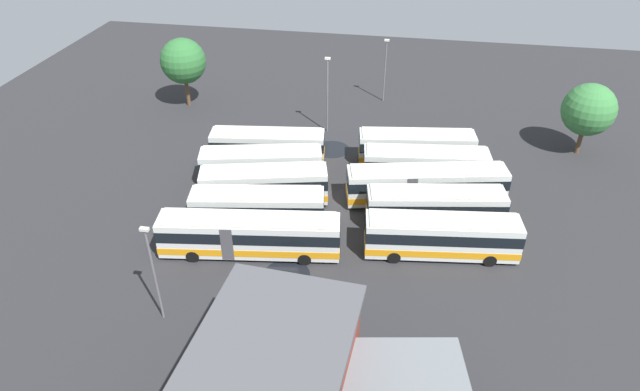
{
  "coord_description": "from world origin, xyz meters",
  "views": [
    {
      "loc": [
        5.01,
        -39.61,
        27.57
      ],
      "look_at": [
        -1.85,
        -1.39,
        1.46
      ],
      "focal_mm": 31.16,
      "sensor_mm": 36.0,
      "label": 1
    }
  ],
  "objects_px": {
    "bus_row0_slot3": "(262,165)",
    "bus_row1_slot4": "(416,147)",
    "bus_row0_slot0": "(249,235)",
    "bus_row1_slot0": "(442,236)",
    "bus_row1_slot1": "(435,207)",
    "maintenance_shelter": "(370,384)",
    "bus_row1_slot2": "(426,184)",
    "lamp_post_mid_lot": "(385,68)",
    "bus_row1_slot3": "(425,165)",
    "tree_northeast": "(589,110)",
    "lamp_post_far_corner": "(153,270)",
    "bus_row0_slot2": "(264,185)",
    "lamp_post_by_building": "(327,92)",
    "bus_row0_slot4": "(268,146)",
    "bus_row0_slot1": "(258,208)",
    "tree_south_edge": "(183,61)"
  },
  "relations": [
    {
      "from": "bus_row0_slot3",
      "to": "bus_row1_slot4",
      "type": "height_order",
      "value": "same"
    },
    {
      "from": "bus_row0_slot0",
      "to": "bus_row1_slot0",
      "type": "relative_size",
      "value": 1.18
    },
    {
      "from": "bus_row1_slot1",
      "to": "maintenance_shelter",
      "type": "xyz_separation_m",
      "value": [
        -3.38,
        -19.44,
        2.01
      ]
    },
    {
      "from": "bus_row1_slot0",
      "to": "bus_row1_slot2",
      "type": "relative_size",
      "value": 0.85
    },
    {
      "from": "bus_row1_slot1",
      "to": "lamp_post_mid_lot",
      "type": "bearing_deg",
      "value": 104.34
    },
    {
      "from": "bus_row1_slot3",
      "to": "tree_northeast",
      "type": "bearing_deg",
      "value": 29.03
    },
    {
      "from": "bus_row0_slot3",
      "to": "lamp_post_far_corner",
      "type": "relative_size",
      "value": 1.49
    },
    {
      "from": "bus_row1_slot0",
      "to": "maintenance_shelter",
      "type": "xyz_separation_m",
      "value": [
        -3.9,
        -15.71,
        2.01
      ]
    },
    {
      "from": "bus_row0_slot2",
      "to": "bus_row1_slot3",
      "type": "distance_m",
      "value": 14.73
    },
    {
      "from": "bus_row0_slot2",
      "to": "bus_row0_slot0",
      "type": "bearing_deg",
      "value": -84.7
    },
    {
      "from": "lamp_post_mid_lot",
      "to": "lamp_post_far_corner",
      "type": "relative_size",
      "value": 0.99
    },
    {
      "from": "lamp_post_far_corner",
      "to": "lamp_post_by_building",
      "type": "bearing_deg",
      "value": 77.59
    },
    {
      "from": "bus_row0_slot4",
      "to": "lamp_post_by_building",
      "type": "xyz_separation_m",
      "value": [
        4.51,
        7.54,
        2.73
      ]
    },
    {
      "from": "lamp_post_mid_lot",
      "to": "bus_row1_slot4",
      "type": "bearing_deg",
      "value": -73.19
    },
    {
      "from": "bus_row1_slot4",
      "to": "bus_row0_slot4",
      "type": "bearing_deg",
      "value": -170.72
    },
    {
      "from": "bus_row1_slot3",
      "to": "lamp_post_mid_lot",
      "type": "height_order",
      "value": "lamp_post_mid_lot"
    },
    {
      "from": "bus_row1_slot3",
      "to": "bus_row1_slot4",
      "type": "height_order",
      "value": "same"
    },
    {
      "from": "bus_row0_slot1",
      "to": "bus_row1_slot2",
      "type": "relative_size",
      "value": 0.79
    },
    {
      "from": "bus_row0_slot3",
      "to": "lamp_post_mid_lot",
      "type": "xyz_separation_m",
      "value": [
        9.43,
        20.08,
        2.34
      ]
    },
    {
      "from": "bus_row0_slot0",
      "to": "maintenance_shelter",
      "type": "relative_size",
      "value": 1.26
    },
    {
      "from": "bus_row1_slot4",
      "to": "lamp_post_far_corner",
      "type": "xyz_separation_m",
      "value": [
        -15.85,
        -23.41,
        2.39
      ]
    },
    {
      "from": "lamp_post_far_corner",
      "to": "bus_row0_slot1",
      "type": "bearing_deg",
      "value": 71.72
    },
    {
      "from": "bus_row0_slot3",
      "to": "maintenance_shelter",
      "type": "bearing_deg",
      "value": -62.47
    },
    {
      "from": "bus_row1_slot4",
      "to": "lamp_post_mid_lot",
      "type": "xyz_separation_m",
      "value": [
        -4.3,
        14.22,
        2.34
      ]
    },
    {
      "from": "lamp_post_by_building",
      "to": "tree_south_edge",
      "type": "xyz_separation_m",
      "value": [
        -17.07,
        3.69,
        0.84
      ]
    },
    {
      "from": "bus_row0_slot1",
      "to": "bus_row1_slot1",
      "type": "xyz_separation_m",
      "value": [
        14.09,
        2.69,
        0.0
      ]
    },
    {
      "from": "bus_row1_slot4",
      "to": "bus_row1_slot3",
      "type": "bearing_deg",
      "value": -74.15
    },
    {
      "from": "bus_row0_slot0",
      "to": "bus_row0_slot1",
      "type": "xyz_separation_m",
      "value": [
        -0.26,
        3.47,
        -0.0
      ]
    },
    {
      "from": "bus_row0_slot2",
      "to": "lamp_post_far_corner",
      "type": "height_order",
      "value": "lamp_post_far_corner"
    },
    {
      "from": "bus_row0_slot0",
      "to": "lamp_post_by_building",
      "type": "xyz_separation_m",
      "value": [
        2.43,
        21.2,
        2.73
      ]
    },
    {
      "from": "bus_row1_slot0",
      "to": "tree_northeast",
      "type": "height_order",
      "value": "tree_northeast"
    },
    {
      "from": "lamp_post_far_corner",
      "to": "bus_row0_slot4",
      "type": "bearing_deg",
      "value": 85.14
    },
    {
      "from": "bus_row1_slot2",
      "to": "maintenance_shelter",
      "type": "distance_m",
      "value": 22.98
    },
    {
      "from": "bus_row1_slot2",
      "to": "tree_south_edge",
      "type": "height_order",
      "value": "tree_south_edge"
    },
    {
      "from": "bus_row1_slot0",
      "to": "maintenance_shelter",
      "type": "height_order",
      "value": "maintenance_shelter"
    },
    {
      "from": "bus_row1_slot0",
      "to": "bus_row0_slot3",
      "type": "bearing_deg",
      "value": 154.54
    },
    {
      "from": "bus_row0_slot1",
      "to": "bus_row1_slot2",
      "type": "bearing_deg",
      "value": 24.35
    },
    {
      "from": "bus_row1_slot4",
      "to": "tree_south_edge",
      "type": "distance_m",
      "value": 28.31
    },
    {
      "from": "bus_row0_slot1",
      "to": "bus_row1_slot4",
      "type": "relative_size",
      "value": 0.98
    },
    {
      "from": "bus_row1_slot3",
      "to": "lamp_post_far_corner",
      "type": "bearing_deg",
      "value": -129.77
    },
    {
      "from": "tree_northeast",
      "to": "bus_row1_slot3",
      "type": "bearing_deg",
      "value": -150.97
    },
    {
      "from": "bus_row1_slot2",
      "to": "bus_row1_slot4",
      "type": "relative_size",
      "value": 1.24
    },
    {
      "from": "maintenance_shelter",
      "to": "bus_row1_slot4",
      "type": "bearing_deg",
      "value": 86.98
    },
    {
      "from": "bus_row1_slot2",
      "to": "tree_south_edge",
      "type": "xyz_separation_m",
      "value": [
        -27.63,
        15.42,
        3.57
      ]
    },
    {
      "from": "lamp_post_mid_lot",
      "to": "lamp_post_far_corner",
      "type": "distance_m",
      "value": 39.37
    },
    {
      "from": "bus_row0_slot4",
      "to": "bus_row1_slot4",
      "type": "height_order",
      "value": "same"
    },
    {
      "from": "bus_row0_slot0",
      "to": "bus_row0_slot4",
      "type": "height_order",
      "value": "same"
    },
    {
      "from": "bus_row0_slot0",
      "to": "bus_row1_slot0",
      "type": "bearing_deg",
      "value": 9.63
    },
    {
      "from": "bus_row0_slot3",
      "to": "lamp_post_mid_lot",
      "type": "relative_size",
      "value": 1.51
    },
    {
      "from": "bus_row1_slot0",
      "to": "lamp_post_far_corner",
      "type": "height_order",
      "value": "lamp_post_far_corner"
    }
  ]
}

